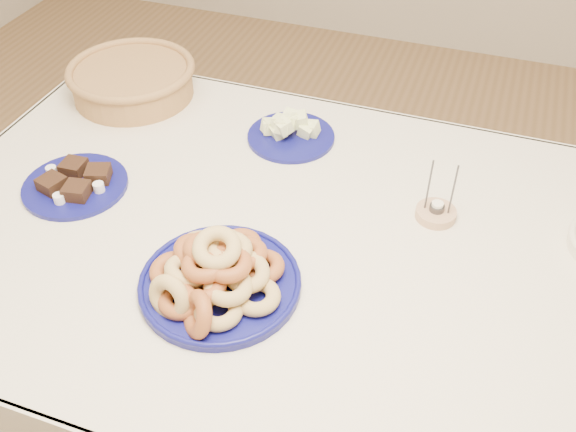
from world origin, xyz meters
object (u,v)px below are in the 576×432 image
object	(u,v)px
wicker_basket	(132,79)
candle_holder	(436,212)
donut_platter	(217,275)
dining_table	(295,270)
brownie_plate	(75,183)
melon_plate	(289,131)

from	to	relation	value
wicker_basket	candle_holder	world-z (taller)	candle_holder
donut_platter	dining_table	bearing A→B (deg)	64.01
brownie_plate	candle_holder	bearing A→B (deg)	12.42
brownie_plate	candle_holder	world-z (taller)	candle_holder
donut_platter	candle_holder	bearing A→B (deg)	44.15
donut_platter	melon_plate	world-z (taller)	donut_platter
donut_platter	candle_holder	size ratio (longest dim) A/B	2.84
dining_table	donut_platter	bearing A→B (deg)	-115.99
brownie_plate	candle_holder	size ratio (longest dim) A/B	1.77
dining_table	brownie_plate	size ratio (longest dim) A/B	6.43
candle_holder	wicker_basket	bearing A→B (deg)	165.23
donut_platter	brownie_plate	xyz separation A→B (m)	(-0.44, 0.18, -0.03)
dining_table	donut_platter	xyz separation A→B (m)	(-0.09, -0.19, 0.15)
dining_table	wicker_basket	bearing A→B (deg)	147.32
donut_platter	melon_plate	size ratio (longest dim) A/B	1.52
wicker_basket	candle_holder	size ratio (longest dim) A/B	3.10
dining_table	melon_plate	world-z (taller)	melon_plate
donut_platter	brownie_plate	world-z (taller)	donut_platter
dining_table	candle_holder	size ratio (longest dim) A/B	11.40
wicker_basket	candle_holder	bearing A→B (deg)	-14.77
brownie_plate	wicker_basket	world-z (taller)	wicker_basket
donut_platter	wicker_basket	size ratio (longest dim) A/B	0.92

